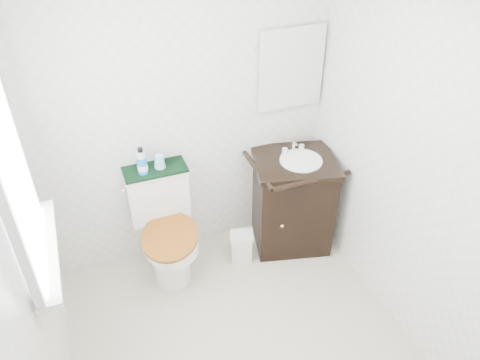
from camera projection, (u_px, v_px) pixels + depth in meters
floor at (246, 352)px, 3.16m from camera, size 2.40×2.40×0.00m
wall_back at (186, 116)px, 3.38m from camera, size 2.40×0.00×2.40m
wall_left at (25, 270)px, 2.14m from camera, size 0.00×2.40×2.40m
wall_right at (419, 172)px, 2.79m from camera, size 0.00×2.40×2.40m
window at (11, 177)px, 2.14m from camera, size 0.02×0.70×0.90m
mirror at (291, 69)px, 3.45m from camera, size 0.50×0.02×0.60m
toilet at (165, 231)px, 3.59m from camera, size 0.52×0.69×0.86m
vanity at (293, 200)px, 3.82m from camera, size 0.74×0.68×0.92m
trash_bin at (241, 246)px, 3.80m from camera, size 0.22×0.19×0.26m
towel at (155, 169)px, 3.40m from camera, size 0.46×0.22×0.02m
mouthwash_bottle at (142, 162)px, 3.29m from camera, size 0.07×0.07×0.21m
cup at (159, 161)px, 3.38m from camera, size 0.08×0.08×0.10m
soap_bar at (285, 152)px, 3.67m from camera, size 0.07×0.05×0.02m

